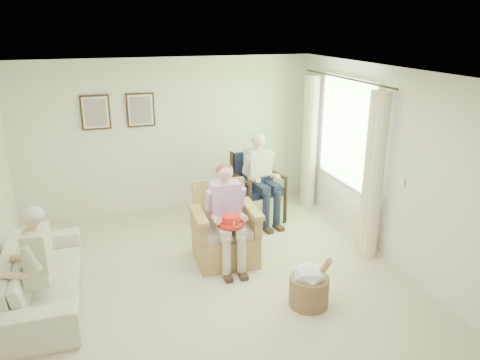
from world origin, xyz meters
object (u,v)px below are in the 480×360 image
(wood_armchair, at_px, (256,183))
(person_dark, at_px, (260,172))
(sofa, at_px, (42,277))
(person_sofa, at_px, (34,259))
(hatbox, at_px, (309,285))
(person_wicker, at_px, (227,209))
(red_hat, at_px, (231,221))
(wicker_armchair, at_px, (224,237))

(wood_armchair, relative_size, person_dark, 0.77)
(sofa, relative_size, person_sofa, 1.67)
(sofa, bearing_deg, person_sofa, -180.00)
(person_dark, relative_size, hatbox, 2.13)
(wood_armchair, relative_size, sofa, 0.52)
(person_wicker, bearing_deg, red_hat, -90.53)
(red_hat, bearing_deg, person_sofa, -171.45)
(wood_armchair, relative_size, person_wicker, 0.81)
(red_hat, bearing_deg, person_dark, 56.82)
(sofa, xyz_separation_m, person_sofa, (0.00, -0.36, 0.42))
(person_sofa, bearing_deg, person_wicker, 107.95)
(wicker_armchair, height_order, wood_armchair, wood_armchair)
(wicker_armchair, distance_m, person_dark, 1.47)
(person_wicker, bearing_deg, person_dark, 54.74)
(wicker_armchair, xyz_separation_m, wood_armchair, (0.90, 1.23, 0.27))
(wicker_armchair, distance_m, person_wicker, 0.48)
(person_dark, bearing_deg, wicker_armchair, -141.15)
(wood_armchair, bearing_deg, person_sofa, -159.55)
(wicker_armchair, bearing_deg, hatbox, -63.57)
(sofa, relative_size, person_wicker, 1.57)
(wood_armchair, bearing_deg, hatbox, -106.47)
(wicker_armchair, bearing_deg, person_sofa, -161.40)
(wicker_armchair, height_order, person_wicker, person_wicker)
(sofa, height_order, person_dark, person_dark)
(wood_armchair, distance_m, person_dark, 0.31)
(wood_armchair, xyz_separation_m, red_hat, (-0.91, -1.57, 0.10))
(person_sofa, bearing_deg, wicker_armchair, 111.20)
(wood_armchair, height_order, sofa, wood_armchair)
(wicker_armchair, relative_size, red_hat, 3.25)
(wood_armchair, bearing_deg, red_hat, -130.44)
(wood_armchair, xyz_separation_m, person_dark, (-0.00, -0.18, 0.25))
(wicker_armchair, bearing_deg, red_hat, -89.52)
(wicker_armchair, distance_m, wood_armchair, 1.55)
(wicker_armchair, bearing_deg, person_wicker, -88.06)
(wicker_armchair, xyz_separation_m, person_wicker, (-0.00, -0.14, 0.46))
(wicker_armchair, xyz_separation_m, sofa, (-2.31, -0.33, -0.03))
(person_dark, xyz_separation_m, hatbox, (-0.28, -2.42, -0.60))
(wicker_armchair, height_order, person_dark, person_dark)
(wicker_armchair, xyz_separation_m, red_hat, (-0.01, -0.35, 0.37))
(person_wicker, xyz_separation_m, hatbox, (0.62, -1.23, -0.54))
(wood_armchair, relative_size, person_sofa, 0.87)
(person_dark, relative_size, person_sofa, 1.13)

